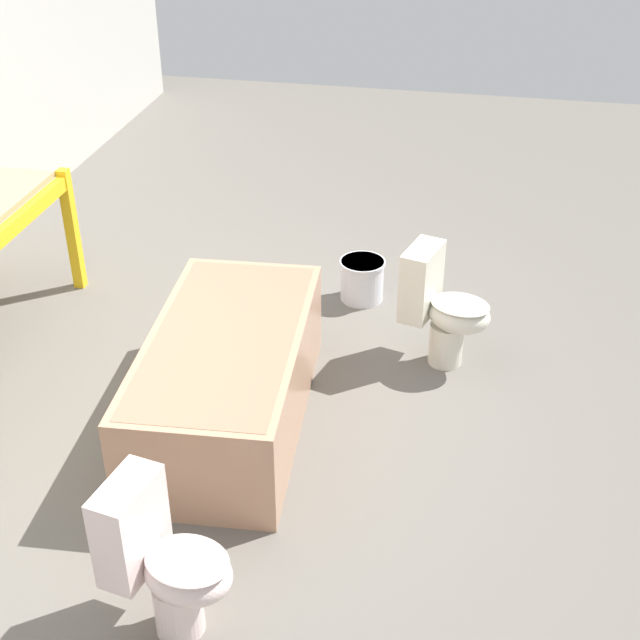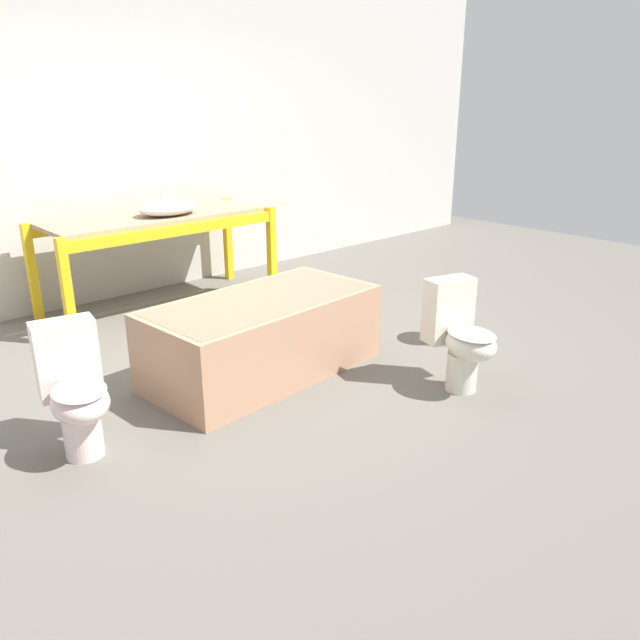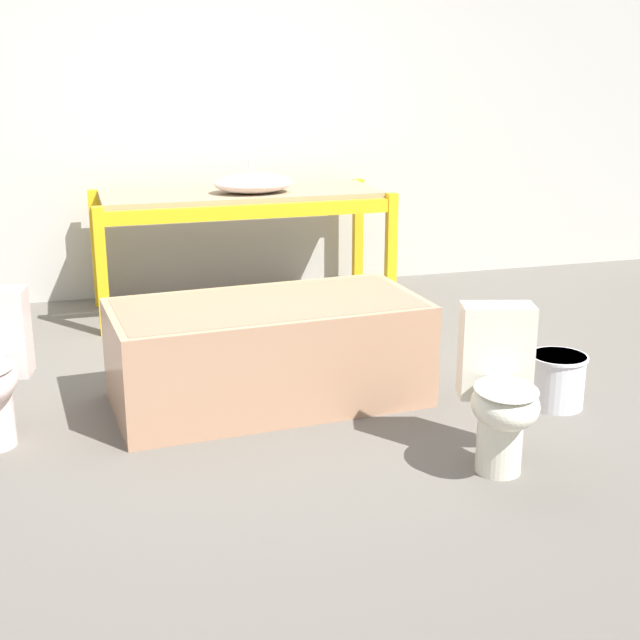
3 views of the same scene
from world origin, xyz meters
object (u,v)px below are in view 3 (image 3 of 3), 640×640
object	(u,v)px
bathtub_main	(268,345)
bucket_white	(557,379)
sink_basin	(253,183)
toilet_near	(500,390)

from	to	relation	value
bathtub_main	bucket_white	world-z (taller)	bathtub_main
sink_basin	toilet_near	xyz separation A→B (m)	(0.51, -2.76, -0.55)
sink_basin	toilet_near	world-z (taller)	sink_basin
bucket_white	bathtub_main	bearing A→B (deg)	161.10
bathtub_main	toilet_near	distance (m)	1.33
toilet_near	bucket_white	distance (m)	0.88
toilet_near	bucket_white	xyz separation A→B (m)	(0.63, 0.57, -0.22)
bucket_white	sink_basin	bearing A→B (deg)	117.39
toilet_near	bathtub_main	bearing A→B (deg)	142.81
sink_basin	bathtub_main	xyz separation A→B (m)	(-0.30, -1.70, -0.60)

